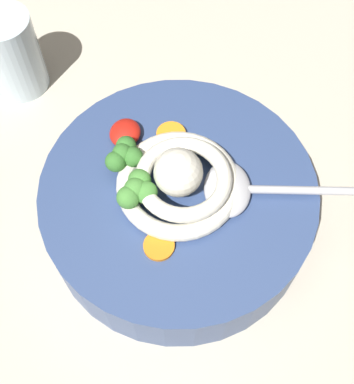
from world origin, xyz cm
name	(u,v)px	position (x,y,z in cm)	size (l,w,h in cm)	color
table_slab	(158,219)	(0.00, 0.00, 1.44)	(99.83, 99.83, 2.87)	#BCB29E
soup_bowl	(177,207)	(-0.45, -2.36, 6.33)	(26.90, 26.90, 6.69)	#334775
noodle_pile	(179,182)	(-0.28, -2.48, 11.17)	(12.86, 12.61, 5.17)	silver
soup_spoon	(242,189)	(1.15, -8.24, 10.36)	(7.78, 17.49, 1.60)	#B7B7BC
chili_sauce_dollop	(125,133)	(4.14, 4.39, 10.33)	(3.42, 3.08, 1.54)	red
broccoli_floret_right	(124,154)	(1.01, 3.27, 11.48)	(3.88, 3.34, 3.07)	#7A9E60
broccoli_floret_center	(138,190)	(-2.35, 0.80, 11.64)	(4.20, 3.61, 3.32)	#7A9E60
carrot_slice_extra_b	(173,136)	(5.45, -0.23, 9.90)	(2.96, 2.96, 0.68)	orange
carrot_slice_front	(159,246)	(-6.30, -2.39, 9.78)	(2.82, 2.82, 0.44)	orange
drinking_glass	(12,54)	(12.59, 21.44, 7.90)	(6.59, 6.59, 10.05)	silver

